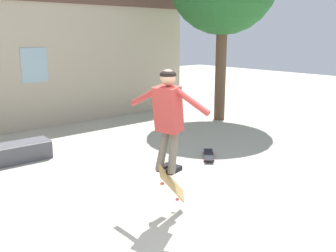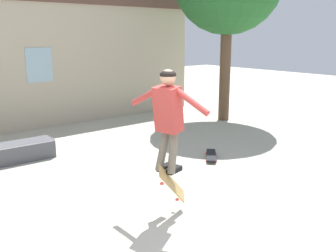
% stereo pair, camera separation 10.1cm
% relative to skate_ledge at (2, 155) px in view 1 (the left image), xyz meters
% --- Properties ---
extents(ground_plane, '(40.00, 40.00, 0.00)m').
position_rel_skate_ledge_xyz_m(ground_plane, '(0.80, -4.66, -0.19)').
color(ground_plane, '#B2AD9E').
extents(skate_ledge, '(1.87, 0.55, 0.38)m').
position_rel_skate_ledge_xyz_m(skate_ledge, '(0.00, 0.00, 0.00)').
color(skate_ledge, '#4C4C51').
rests_on(skate_ledge, ground_plane).
extents(skater, '(0.38, 1.27, 1.42)m').
position_rel_skate_ledge_xyz_m(skater, '(1.15, -3.68, 1.28)').
color(skater, '#B23833').
extents(skateboard_flipping, '(0.62, 0.29, 0.67)m').
position_rel_skate_ledge_xyz_m(skateboard_flipping, '(1.16, -3.76, 0.27)').
color(skateboard_flipping, '#AD894C').
extents(skateboard_resting, '(0.68, 0.69, 0.08)m').
position_rel_skate_ledge_xyz_m(skateboard_resting, '(3.38, -2.35, -0.12)').
color(skateboard_resting, black).
rests_on(skateboard_resting, ground_plane).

